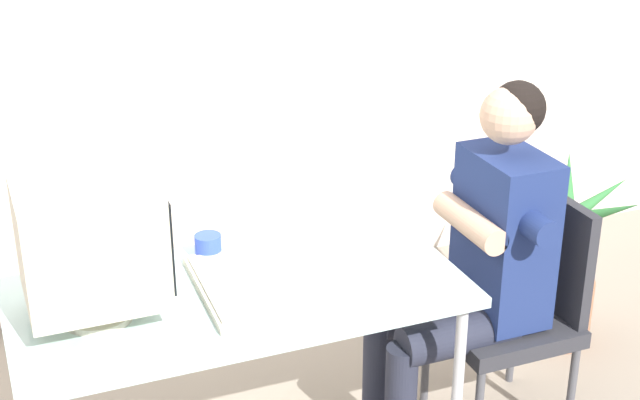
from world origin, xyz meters
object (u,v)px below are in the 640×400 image
(office_chair, at_px, (519,302))
(person_seated, at_px, (476,259))
(crt_monitor, at_px, (91,242))
(desk, at_px, (238,304))
(potted_plant, at_px, (559,269))
(desk_mug, at_px, (208,247))
(keyboard, at_px, (224,289))

(office_chair, bearing_deg, person_seated, -180.00)
(person_seated, bearing_deg, office_chair, 0.00)
(crt_monitor, bearing_deg, desk, 2.87)
(person_seated, xyz_separation_m, potted_plant, (0.67, 0.41, -0.37))
(office_chair, relative_size, desk_mug, 8.96)
(person_seated, bearing_deg, desk, -179.60)
(potted_plant, bearing_deg, person_seated, -148.42)
(keyboard, bearing_deg, potted_plant, 15.43)
(person_seated, bearing_deg, desk_mug, 165.75)
(crt_monitor, relative_size, person_seated, 0.32)
(office_chair, height_order, person_seated, person_seated)
(desk, bearing_deg, crt_monitor, -177.13)
(desk, bearing_deg, desk_mug, 97.22)
(desk_mug, bearing_deg, person_seated, -14.25)
(person_seated, bearing_deg, potted_plant, 31.58)
(person_seated, height_order, desk_mug, person_seated)
(office_chair, bearing_deg, crt_monitor, -178.94)
(crt_monitor, xyz_separation_m, desk_mug, (0.39, 0.25, -0.20))
(desk, distance_m, crt_monitor, 0.52)
(keyboard, bearing_deg, desk_mug, 85.40)
(office_chair, bearing_deg, desk, -179.68)
(keyboard, relative_size, desk_mug, 4.94)
(keyboard, distance_m, person_seated, 0.89)
(office_chair, relative_size, person_seated, 0.67)
(desk, xyz_separation_m, office_chair, (1.04, 0.01, -0.22))
(desk, relative_size, potted_plant, 1.74)
(keyboard, height_order, potted_plant, potted_plant)
(desk_mug, bearing_deg, crt_monitor, -147.76)
(keyboard, bearing_deg, office_chair, 1.04)
(person_seated, relative_size, desk_mug, 13.40)
(person_seated, bearing_deg, crt_monitor, -178.78)
(potted_plant, bearing_deg, office_chair, -139.07)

